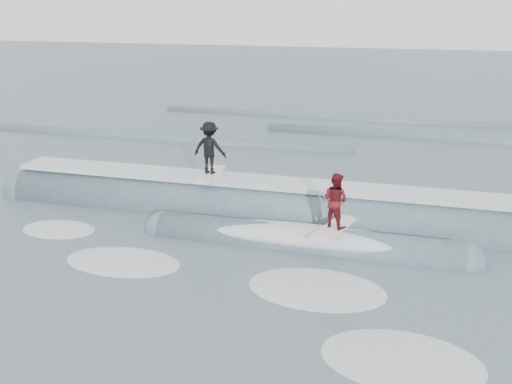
# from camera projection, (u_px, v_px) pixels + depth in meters

# --- Properties ---
(ground) EXTENTS (160.00, 160.00, 0.00)m
(ground) POSITION_uv_depth(u_px,v_px,m) (215.00, 279.00, 14.73)
(ground) COLOR #3B4C56
(ground) RESTS_ON ground
(breaking_wave) EXTENTS (20.21, 3.91, 2.25)m
(breaking_wave) POSITION_uv_depth(u_px,v_px,m) (270.00, 217.00, 18.82)
(breaking_wave) COLOR #3D5A66
(breaking_wave) RESTS_ON ground
(surfer_black) EXTENTS (1.17, 2.02, 1.86)m
(surfer_black) POSITION_uv_depth(u_px,v_px,m) (210.00, 150.00, 19.09)
(surfer_black) COLOR silver
(surfer_black) RESTS_ON ground
(surfer_red) EXTENTS (1.10, 2.07, 1.69)m
(surfer_red) POSITION_uv_depth(u_px,v_px,m) (335.00, 204.00, 16.14)
(surfer_red) COLOR white
(surfer_red) RESTS_ON ground
(whitewater) EXTENTS (13.19, 5.90, 0.10)m
(whitewater) POSITION_uv_depth(u_px,v_px,m) (231.00, 285.00, 14.41)
(whitewater) COLOR white
(whitewater) RESTS_ON ground
(far_swells) EXTENTS (38.88, 8.65, 0.80)m
(far_swells) POSITION_uv_depth(u_px,v_px,m) (331.00, 135.00, 30.75)
(far_swells) COLOR #3D5A66
(far_swells) RESTS_ON ground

